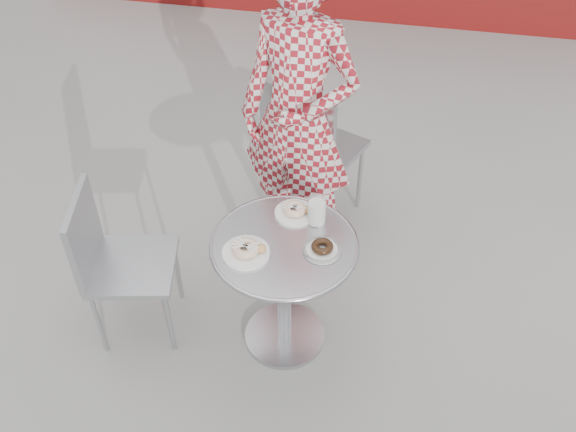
% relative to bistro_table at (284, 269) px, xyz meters
% --- Properties ---
extents(ground, '(60.00, 60.00, 0.00)m').
position_rel_bistro_table_xyz_m(ground, '(-0.04, 0.02, -0.50)').
color(ground, '#A19E99').
rests_on(ground, ground).
extents(bistro_table, '(0.65, 0.65, 0.66)m').
position_rel_bistro_table_xyz_m(bistro_table, '(0.00, 0.00, 0.00)').
color(bistro_table, silver).
rests_on(bistro_table, ground).
extents(chair_far, '(0.58, 0.58, 0.93)m').
position_rel_bistro_table_xyz_m(chair_far, '(-0.01, 0.94, -0.21)').
color(chair_far, '#A0A2A8').
rests_on(chair_far, ground).
extents(chair_left, '(0.47, 0.46, 0.82)m').
position_rel_bistro_table_xyz_m(chair_left, '(-0.73, -0.05, -0.25)').
color(chair_left, '#A0A2A8').
rests_on(chair_left, ground).
extents(seated_person, '(0.71, 0.57, 1.70)m').
position_rel_bistro_table_xyz_m(seated_person, '(-0.07, 0.68, 0.35)').
color(seated_person, maroon).
rests_on(seated_person, ground).
extents(plate_far, '(0.18, 0.18, 0.05)m').
position_rel_bistro_table_xyz_m(plate_far, '(0.01, 0.20, 0.18)').
color(plate_far, white).
rests_on(plate_far, bistro_table).
extents(plate_near, '(0.20, 0.20, 0.05)m').
position_rel_bistro_table_xyz_m(plate_near, '(-0.14, -0.09, 0.18)').
color(plate_near, white).
rests_on(plate_near, bistro_table).
extents(plate_checker, '(0.16, 0.16, 0.04)m').
position_rel_bistro_table_xyz_m(plate_checker, '(0.17, -0.01, 0.17)').
color(plate_checker, white).
rests_on(plate_checker, bistro_table).
extents(milk_cup, '(0.09, 0.09, 0.13)m').
position_rel_bistro_table_xyz_m(milk_cup, '(0.11, 0.16, 0.22)').
color(milk_cup, white).
rests_on(milk_cup, bistro_table).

